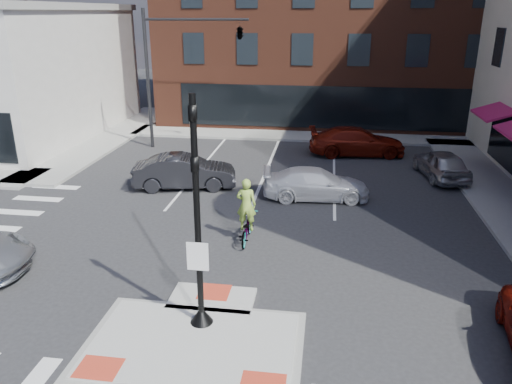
% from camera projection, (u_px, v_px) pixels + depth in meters
% --- Properties ---
extents(ground, '(120.00, 120.00, 0.00)m').
position_uv_depth(ground, '(198.00, 335.00, 12.79)').
color(ground, '#28282B').
rests_on(ground, ground).
extents(refuge_island, '(5.40, 4.65, 0.13)m').
position_uv_depth(refuge_island, '(196.00, 339.00, 12.54)').
color(refuge_island, gray).
rests_on(refuge_island, ground).
extents(sidewalk_n, '(26.00, 3.00, 0.15)m').
position_uv_depth(sidewalk_n, '(326.00, 136.00, 32.83)').
color(sidewalk_n, gray).
rests_on(sidewalk_n, ground).
extents(building_n, '(24.40, 18.40, 15.50)m').
position_uv_depth(building_n, '(332.00, 12.00, 39.49)').
color(building_n, '#57291B').
rests_on(building_n, ground).
extents(building_far_left, '(10.00, 12.00, 10.00)m').
position_uv_depth(building_far_left, '(273.00, 36.00, 60.01)').
color(building_far_left, slate).
rests_on(building_far_left, ground).
extents(building_far_right, '(12.00, 12.00, 12.00)m').
position_uv_depth(building_far_right, '(382.00, 27.00, 59.78)').
color(building_far_right, brown).
rests_on(building_far_right, ground).
extents(signal_pole, '(0.60, 0.60, 5.98)m').
position_uv_depth(signal_pole, '(198.00, 245.00, 12.36)').
color(signal_pole, black).
rests_on(signal_pole, refuge_island).
extents(mast_arm_signal, '(6.10, 2.24, 8.00)m').
position_uv_depth(mast_arm_signal, '(214.00, 42.00, 27.89)').
color(mast_arm_signal, black).
rests_on(mast_arm_signal, ground).
extents(white_pickup, '(4.81, 2.34, 1.35)m').
position_uv_depth(white_pickup, '(316.00, 184.00, 21.92)').
color(white_pickup, white).
rests_on(white_pickup, ground).
extents(bg_car_dark, '(4.97, 2.57, 1.56)m').
position_uv_depth(bg_car_dark, '(185.00, 172.00, 23.23)').
color(bg_car_dark, black).
rests_on(bg_car_dark, ground).
extents(bg_car_silver, '(2.38, 4.48, 1.45)m').
position_uv_depth(bg_car_silver, '(441.00, 164.00, 24.61)').
color(bg_car_silver, '#A4A5AB').
rests_on(bg_car_silver, ground).
extents(bg_car_red, '(5.65, 2.84, 1.58)m').
position_uv_depth(bg_car_red, '(357.00, 141.00, 28.60)').
color(bg_car_red, maroon).
rests_on(bg_car_red, ground).
extents(cyclist, '(0.70, 1.91, 2.37)m').
position_uv_depth(cyclist, '(246.00, 221.00, 17.75)').
color(cyclist, '#3F3F44').
rests_on(cyclist, ground).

